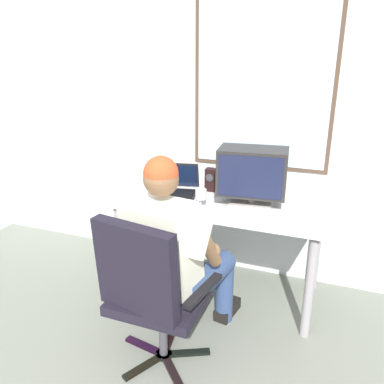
{
  "coord_description": "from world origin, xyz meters",
  "views": [
    {
      "loc": [
        0.53,
        -0.37,
        1.73
      ],
      "look_at": [
        -0.29,
        1.74,
        0.93
      ],
      "focal_mm": 36.43,
      "sensor_mm": 36.0,
      "label": 1
    }
  ],
  "objects_px": {
    "person_seated": "(177,250)",
    "office_chair": "(150,288)",
    "laptop": "(175,185)",
    "wine_glass": "(201,195)",
    "desk": "(221,213)",
    "desk_speaker": "(211,180)",
    "crt_monitor": "(252,172)"
  },
  "relations": [
    {
      "from": "crt_monitor",
      "to": "desk_speaker",
      "type": "height_order",
      "value": "crt_monitor"
    },
    {
      "from": "office_chair",
      "to": "desk_speaker",
      "type": "xyz_separation_m",
      "value": [
        -0.02,
        1.06,
        0.3
      ]
    },
    {
      "from": "person_seated",
      "to": "laptop",
      "type": "xyz_separation_m",
      "value": [
        -0.3,
        0.66,
        0.17
      ]
    },
    {
      "from": "desk",
      "to": "wine_glass",
      "type": "height_order",
      "value": "wine_glass"
    },
    {
      "from": "office_chair",
      "to": "laptop",
      "type": "xyz_separation_m",
      "value": [
        -0.26,
        0.93,
        0.27
      ]
    },
    {
      "from": "laptop",
      "to": "desk_speaker",
      "type": "bearing_deg",
      "value": 28.48
    },
    {
      "from": "office_chair",
      "to": "wine_glass",
      "type": "xyz_separation_m",
      "value": [
        0.03,
        0.71,
        0.3
      ]
    },
    {
      "from": "person_seated",
      "to": "laptop",
      "type": "height_order",
      "value": "person_seated"
    },
    {
      "from": "person_seated",
      "to": "desk",
      "type": "bearing_deg",
      "value": 83.44
    },
    {
      "from": "office_chair",
      "to": "wine_glass",
      "type": "distance_m",
      "value": 0.77
    },
    {
      "from": "desk_speaker",
      "to": "wine_glass",
      "type": "bearing_deg",
      "value": -82.23
    },
    {
      "from": "laptop",
      "to": "desk",
      "type": "bearing_deg",
      "value": -3.94
    },
    {
      "from": "office_chair",
      "to": "desk_speaker",
      "type": "distance_m",
      "value": 1.11
    },
    {
      "from": "person_seated",
      "to": "desk_speaker",
      "type": "xyz_separation_m",
      "value": [
        -0.06,
        0.79,
        0.2
      ]
    },
    {
      "from": "desk",
      "to": "desk_speaker",
      "type": "relative_size",
      "value": 8.6
    },
    {
      "from": "desk",
      "to": "laptop",
      "type": "height_order",
      "value": "laptop"
    },
    {
      "from": "office_chair",
      "to": "crt_monitor",
      "type": "relative_size",
      "value": 1.98
    },
    {
      "from": "desk",
      "to": "wine_glass",
      "type": "distance_m",
      "value": 0.29
    },
    {
      "from": "person_seated",
      "to": "office_chair",
      "type": "bearing_deg",
      "value": -98.41
    },
    {
      "from": "desk",
      "to": "desk_speaker",
      "type": "distance_m",
      "value": 0.28
    },
    {
      "from": "desk",
      "to": "person_seated",
      "type": "distance_m",
      "value": 0.64
    },
    {
      "from": "desk_speaker",
      "to": "person_seated",
      "type": "bearing_deg",
      "value": -85.94
    },
    {
      "from": "desk",
      "to": "wine_glass",
      "type": "relative_size",
      "value": 11.64
    },
    {
      "from": "crt_monitor",
      "to": "wine_glass",
      "type": "distance_m",
      "value": 0.38
    },
    {
      "from": "wine_glass",
      "to": "desk_speaker",
      "type": "xyz_separation_m",
      "value": [
        -0.05,
        0.35,
        -0.0
      ]
    },
    {
      "from": "laptop",
      "to": "desk_speaker",
      "type": "xyz_separation_m",
      "value": [
        0.24,
        0.13,
        0.03
      ]
    },
    {
      "from": "person_seated",
      "to": "laptop",
      "type": "distance_m",
      "value": 0.75
    },
    {
      "from": "crt_monitor",
      "to": "office_chair",
      "type": "bearing_deg",
      "value": -110.42
    },
    {
      "from": "office_chair",
      "to": "wine_glass",
      "type": "bearing_deg",
      "value": 87.43
    },
    {
      "from": "office_chair",
      "to": "crt_monitor",
      "type": "xyz_separation_m",
      "value": [
        0.33,
        0.9,
        0.44
      ]
    },
    {
      "from": "desk",
      "to": "crt_monitor",
      "type": "height_order",
      "value": "crt_monitor"
    },
    {
      "from": "crt_monitor",
      "to": "wine_glass",
      "type": "bearing_deg",
      "value": -148.23
    }
  ]
}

